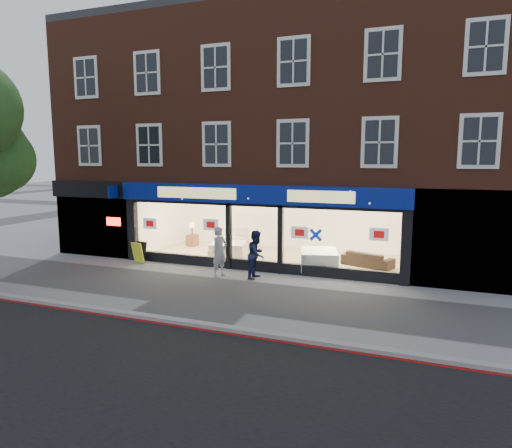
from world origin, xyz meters
The scene contains 13 objects.
ground centered at (0.00, 0.00, 0.00)m, with size 120.00×120.00×0.00m, color gray.
road centered at (0.00, -8.00, 0.00)m, with size 60.00×10.00×0.01m, color black.
kerb_line centered at (0.00, -3.10, 0.01)m, with size 60.00×0.10×0.01m, color #8C0A07.
kerb_stone centered at (0.00, -2.90, 0.06)m, with size 60.00×0.25×0.12m, color gray.
showroom_floor centered at (0.00, 5.25, 0.05)m, with size 11.00×4.50×0.10m, color tan.
building centered at (-0.02, 6.93, 6.67)m, with size 19.00×8.26×10.30m.
display_bed centered at (-2.03, 5.24, 0.40)m, with size 1.97×2.22×1.06m.
bedside_table centered at (-4.40, 6.18, 0.38)m, with size 0.45×0.45×0.55m, color brown.
mattress_stack centered at (2.30, 4.00, 0.44)m, with size 1.78×2.03×0.68m.
sofa centered at (4.01, 4.93, 0.39)m, with size 1.97×0.77×0.58m, color black.
a_board centered at (-4.90, 2.60, 0.44)m, with size 0.57×0.37×0.88m, color yellow.
pedestrian_grey centered at (-0.86, 1.81, 0.92)m, with size 0.67×0.44×1.83m, color #A3A5AB.
pedestrian_blue centered at (0.47, 2.08, 0.87)m, with size 0.84×0.66×1.74m, color #182044.
Camera 1 is at (6.17, -12.84, 4.29)m, focal length 32.00 mm.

